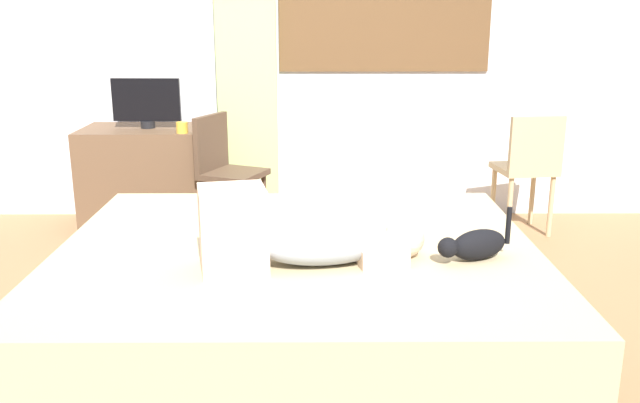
% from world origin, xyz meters
% --- Properties ---
extents(ground_plane, '(16.00, 16.00, 0.00)m').
position_xyz_m(ground_plane, '(0.00, 0.00, 0.00)').
color(ground_plane, olive).
extents(back_wall_with_window, '(6.40, 0.14, 2.90)m').
position_xyz_m(back_wall_with_window, '(0.02, 2.30, 1.46)').
color(back_wall_with_window, silver).
rests_on(back_wall_with_window, ground).
extents(bed, '(2.18, 1.89, 0.53)m').
position_xyz_m(bed, '(0.09, -0.04, 0.26)').
color(bed, '#38383D').
rests_on(bed, ground).
extents(person_lying, '(0.94, 0.42, 0.34)m').
position_xyz_m(person_lying, '(0.11, -0.27, 0.64)').
color(person_lying, '#8C939E').
rests_on(person_lying, bed).
extents(cat, '(0.33, 0.21, 0.21)m').
position_xyz_m(cat, '(0.83, -0.23, 0.60)').
color(cat, black).
rests_on(cat, bed).
extents(desk, '(0.90, 0.56, 0.74)m').
position_xyz_m(desk, '(-1.05, 1.90, 0.37)').
color(desk, brown).
rests_on(desk, ground).
extents(tv_monitor, '(0.48, 0.10, 0.35)m').
position_xyz_m(tv_monitor, '(-1.03, 1.90, 0.92)').
color(tv_monitor, black).
rests_on(tv_monitor, desk).
extents(cup, '(0.08, 0.08, 0.08)m').
position_xyz_m(cup, '(-0.74, 1.69, 0.78)').
color(cup, gold).
rests_on(cup, desk).
extents(chair_by_desk, '(0.50, 0.50, 0.86)m').
position_xyz_m(chair_by_desk, '(-0.47, 1.68, 0.51)').
color(chair_by_desk, '#4C3828').
rests_on(chair_by_desk, ground).
extents(chair_spare, '(0.42, 0.42, 0.86)m').
position_xyz_m(chair_spare, '(1.66, 1.73, 0.51)').
color(chair_spare, tan).
rests_on(chair_spare, ground).
extents(curtain_left, '(0.44, 0.06, 2.38)m').
position_xyz_m(curtain_left, '(-0.34, 2.18, 1.19)').
color(curtain_left, '#ADCC75').
rests_on(curtain_left, ground).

